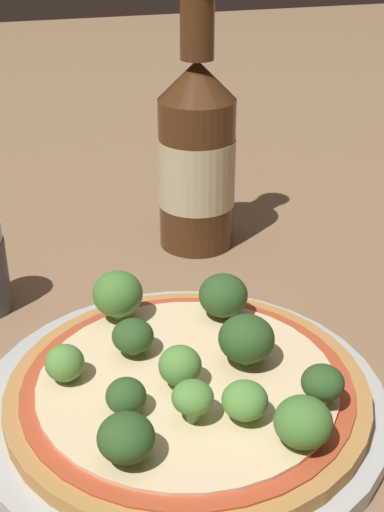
% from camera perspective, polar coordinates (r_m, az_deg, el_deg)
% --- Properties ---
extents(ground_plane, '(3.00, 3.00, 0.00)m').
position_cam_1_polar(ground_plane, '(0.47, 1.05, -11.37)').
color(ground_plane, '#846647').
extents(plate, '(0.26, 0.26, 0.01)m').
position_cam_1_polar(plate, '(0.46, -0.79, -11.60)').
color(plate, '#B2B7B2').
rests_on(plate, ground_plane).
extents(pizza, '(0.22, 0.22, 0.01)m').
position_cam_1_polar(pizza, '(0.45, -0.36, -10.59)').
color(pizza, '#B77F42').
rests_on(pizza, plate).
extents(broccoli_floret_0, '(0.03, 0.03, 0.03)m').
position_cam_1_polar(broccoli_floret_0, '(0.38, -5.30, -14.28)').
color(broccoli_floret_0, '#7A9E5B').
rests_on(broccoli_floret_0, pizza).
extents(broccoli_floret_1, '(0.03, 0.03, 0.02)m').
position_cam_1_polar(broccoli_floret_1, '(0.46, -4.76, -6.41)').
color(broccoli_floret_1, '#7A9E5B').
rests_on(broccoli_floret_1, pizza).
extents(broccoli_floret_2, '(0.02, 0.02, 0.02)m').
position_cam_1_polar(broccoli_floret_2, '(0.44, -10.16, -8.44)').
color(broccoli_floret_2, '#7A9E5B').
rests_on(broccoli_floret_2, pizza).
extents(broccoli_floret_3, '(0.03, 0.03, 0.02)m').
position_cam_1_polar(broccoli_floret_3, '(0.40, 4.25, -11.47)').
color(broccoli_floret_3, '#7A9E5B').
rests_on(broccoli_floret_3, pizza).
extents(broccoli_floret_4, '(0.04, 0.04, 0.03)m').
position_cam_1_polar(broccoli_floret_4, '(0.44, 4.37, -6.62)').
color(broccoli_floret_4, '#7A9E5B').
rests_on(broccoli_floret_4, pizza).
extents(broccoli_floret_5, '(0.02, 0.02, 0.02)m').
position_cam_1_polar(broccoli_floret_5, '(0.41, -5.30, -11.11)').
color(broccoli_floret_5, '#7A9E5B').
rests_on(broccoli_floret_5, pizza).
extents(broccoli_floret_6, '(0.02, 0.02, 0.03)m').
position_cam_1_polar(broccoli_floret_6, '(0.42, 10.41, -9.97)').
color(broccoli_floret_6, '#7A9E5B').
rests_on(broccoli_floret_6, pizza).
extents(broccoli_floret_7, '(0.03, 0.03, 0.03)m').
position_cam_1_polar(broccoli_floret_7, '(0.43, -0.97, -8.77)').
color(broccoli_floret_7, '#7A9E5B').
rests_on(broccoli_floret_7, pizza).
extents(broccoli_floret_8, '(0.03, 0.03, 0.04)m').
position_cam_1_polar(broccoli_floret_8, '(0.49, -5.96, -3.04)').
color(broccoli_floret_8, '#7A9E5B').
rests_on(broccoli_floret_8, pizza).
extents(broccoli_floret_9, '(0.03, 0.03, 0.03)m').
position_cam_1_polar(broccoli_floret_9, '(0.49, 2.51, -3.17)').
color(broccoli_floret_9, '#7A9E5B').
rests_on(broccoli_floret_9, pizza).
extents(broccoli_floret_10, '(0.02, 0.02, 0.03)m').
position_cam_1_polar(broccoli_floret_10, '(0.40, 0.05, -11.29)').
color(broccoli_floret_10, '#7A9E5B').
rests_on(broccoli_floret_10, pizza).
extents(broccoli_floret_11, '(0.03, 0.03, 0.03)m').
position_cam_1_polar(broccoli_floret_11, '(0.39, 8.88, -13.00)').
color(broccoli_floret_11, '#7A9E5B').
rests_on(broccoli_floret_11, pizza).
extents(beer_bottle, '(0.07, 0.07, 0.23)m').
position_cam_1_polar(beer_bottle, '(0.63, 0.38, 8.10)').
color(beer_bottle, '#472814').
rests_on(beer_bottle, ground_plane).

